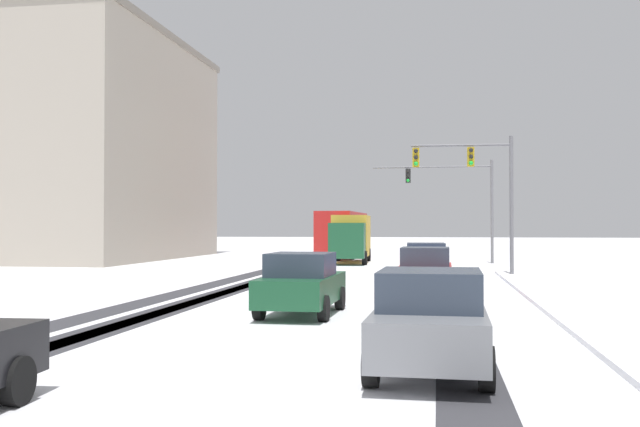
# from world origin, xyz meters

# --- Properties ---
(wheel_track_left_lane) EXTENTS (0.92, 33.96, 0.01)m
(wheel_track_left_lane) POSITION_xyz_m (-3.10, 15.44, 0.00)
(wheel_track_left_lane) COLOR #38383D
(wheel_track_left_lane) RESTS_ON ground
(wheel_track_right_lane) EXTENTS (1.01, 33.96, 0.01)m
(wheel_track_right_lane) POSITION_xyz_m (-4.40, 15.44, 0.00)
(wheel_track_right_lane) COLOR #38383D
(wheel_track_right_lane) RESTS_ON ground
(wheel_track_center) EXTENTS (1.00, 33.96, 0.01)m
(wheel_track_center) POSITION_xyz_m (4.87, 15.44, 0.00)
(wheel_track_center) COLOR #38383D
(wheel_track_center) RESTS_ON ground
(wheel_track_oncoming) EXTENTS (0.88, 33.96, 0.01)m
(wheel_track_oncoming) POSITION_xyz_m (-2.79, 15.44, 0.00)
(wheel_track_oncoming) COLOR #38383D
(wheel_track_oncoming) RESTS_ON ground
(sidewalk_kerb_right) EXTENTS (4.00, 33.96, 0.12)m
(sidewalk_kerb_right) POSITION_xyz_m (9.18, 13.89, 0.06)
(sidewalk_kerb_right) COLOR white
(sidewalk_kerb_right) RESTS_ON ground
(traffic_signal_far_right) EXTENTS (7.56, 0.38, 6.50)m
(traffic_signal_far_right) POSITION_xyz_m (5.62, 40.85, 4.52)
(traffic_signal_far_right) COLOR slate
(traffic_signal_far_right) RESTS_ON ground
(traffic_signal_near_right) EXTENTS (4.70, 0.53, 6.50)m
(traffic_signal_near_right) POSITION_xyz_m (6.20, 28.79, 4.58)
(traffic_signal_near_right) COLOR slate
(traffic_signal_near_right) RESTS_ON ground
(car_blue_lead) EXTENTS (1.94, 4.16, 1.62)m
(car_blue_lead) POSITION_xyz_m (3.92, 25.19, 0.82)
(car_blue_lead) COLOR #233899
(car_blue_lead) RESTS_ON ground
(car_red_second) EXTENTS (1.88, 4.12, 1.62)m
(car_red_second) POSITION_xyz_m (4.00, 18.86, 0.82)
(car_red_second) COLOR red
(car_red_second) RESTS_ON ground
(car_dark_green_third) EXTENTS (1.90, 4.13, 1.62)m
(car_dark_green_third) POSITION_xyz_m (0.89, 13.24, 0.82)
(car_dark_green_third) COLOR #194C2D
(car_dark_green_third) RESTS_ON ground
(car_grey_fourth) EXTENTS (1.90, 4.13, 1.62)m
(car_grey_fourth) POSITION_xyz_m (4.29, 6.36, 0.82)
(car_grey_fourth) COLOR slate
(car_grey_fourth) RESTS_ON ground
(bus_oncoming) EXTENTS (2.75, 11.02, 3.38)m
(bus_oncoming) POSITION_xyz_m (-2.67, 48.48, 1.99)
(bus_oncoming) COLOR #B21E1E
(bus_oncoming) RESTS_ON ground
(box_truck_delivery) EXTENTS (2.56, 7.49, 3.02)m
(box_truck_delivery) POSITION_xyz_m (-1.06, 40.08, 1.63)
(box_truck_delivery) COLOR #194C2D
(box_truck_delivery) RESTS_ON ground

